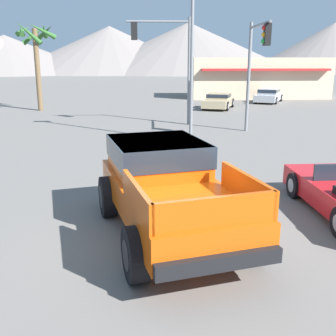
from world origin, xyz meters
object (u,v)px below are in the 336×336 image
Objects in this scene: traffic_light_main at (166,51)px; traffic_light_crosswalk at (256,56)px; parked_car_silver at (269,95)px; parked_car_tan at (219,101)px; orange_pickup_truck at (165,182)px; palm_tree_short at (36,44)px; street_lamp_post at (192,18)px.

traffic_light_crosswalk is at bearing 138.42° from traffic_light_main.
parked_car_silver is 16.99m from traffic_light_crosswalk.
parked_car_silver reaches higher than parked_car_tan.
parked_car_silver is at bearing -127.93° from traffic_light_main.
palm_tree_short is (-8.39, 21.53, 3.62)m from orange_pickup_truck.
palm_tree_short is at bearing -129.15° from traffic_light_crosswalk.
traffic_light_crosswalk is at bearing 52.55° from orange_pickup_truck.
traffic_light_main is at bearing -101.60° from parked_car_silver.
traffic_light_crosswalk is 16.79m from palm_tree_short.
traffic_light_main reaches higher than parked_car_silver.
palm_tree_short is at bearing 96.66° from orange_pickup_truck.
traffic_light_crosswalk reaches higher than parked_car_tan.
palm_tree_short reaches higher than parked_car_silver.
palm_tree_short is at bearing -37.99° from traffic_light_main.
parked_car_silver is at bearing 54.80° from orange_pickup_truck.
parked_car_tan is at bearing 2.88° from palm_tree_short.
orange_pickup_truck is 10.37m from street_lamp_post.
orange_pickup_truck is 22.73m from parked_car_tan.
traffic_light_main is 11.35m from palm_tree_short.
parked_car_silver is 19.58m from palm_tree_short.
parked_car_tan is at bearing -112.46° from parked_car_silver.
parked_car_tan is 0.91× the size of parked_car_silver.
traffic_light_crosswalk is (-0.23, -11.25, 3.12)m from parked_car_tan.
palm_tree_short is (-13.00, 10.58, 0.97)m from traffic_light_crosswalk.
street_lamp_post is at bearing -63.62° from traffic_light_crosswalk.
street_lamp_post is at bearing 66.57° from orange_pickup_truck.
orange_pickup_truck is 23.39m from palm_tree_short.
parked_car_tan is 9.42m from traffic_light_main.
street_lamp_post is at bearing 100.05° from traffic_light_main.
parked_car_silver is 19.91m from street_lamp_post.
traffic_light_crosswalk is at bearing -82.63° from parked_car_silver.
traffic_light_crosswalk reaches higher than parked_car_silver.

